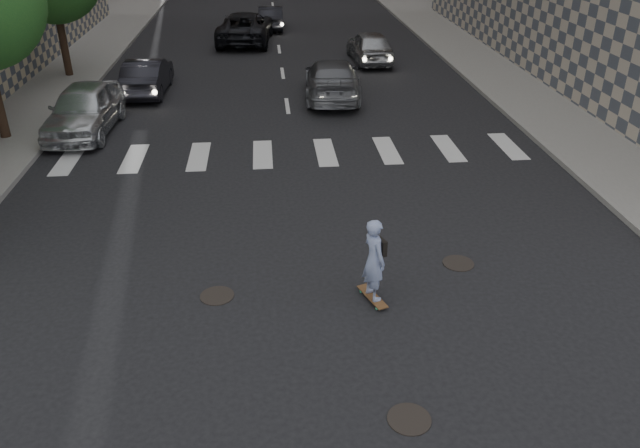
# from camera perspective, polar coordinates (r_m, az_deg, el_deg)

# --- Properties ---
(ground) EXTENTS (160.00, 160.00, 0.00)m
(ground) POSITION_cam_1_polar(r_m,az_deg,el_deg) (12.06, -0.08, -9.35)
(ground) COLOR black
(ground) RESTS_ON ground
(sidewalk_right) EXTENTS (13.00, 80.00, 0.15)m
(sidewalk_right) POSITION_cam_1_polar(r_m,az_deg,el_deg) (34.07, 22.44, 13.71)
(sidewalk_right) COLOR gray
(sidewalk_right) RESTS_ON ground
(manhole_a) EXTENTS (0.70, 0.70, 0.02)m
(manhole_a) POSITION_cam_1_polar(r_m,az_deg,el_deg) (10.36, 8.16, -17.24)
(manhole_a) COLOR black
(manhole_a) RESTS_ON ground
(manhole_b) EXTENTS (0.70, 0.70, 0.02)m
(manhole_b) POSITION_cam_1_polar(r_m,az_deg,el_deg) (13.05, -9.39, -6.48)
(manhole_b) COLOR black
(manhole_b) RESTS_ON ground
(manhole_c) EXTENTS (0.70, 0.70, 0.02)m
(manhole_c) POSITION_cam_1_polar(r_m,az_deg,el_deg) (14.28, 12.53, -3.52)
(manhole_c) COLOR black
(manhole_c) RESTS_ON ground
(skateboarder) EXTENTS (0.61, 0.95, 1.84)m
(skateboarder) POSITION_cam_1_polar(r_m,az_deg,el_deg) (12.29, 4.98, -3.25)
(skateboarder) COLOR brown
(skateboarder) RESTS_ON ground
(silver_sedan) EXTENTS (2.15, 4.90, 1.64)m
(silver_sedan) POSITION_cam_1_polar(r_m,az_deg,el_deg) (23.01, -20.75, 9.81)
(silver_sedan) COLOR silver
(silver_sedan) RESTS_ON ground
(traffic_car_a) EXTENTS (1.59, 4.36, 1.43)m
(traffic_car_a) POSITION_cam_1_polar(r_m,az_deg,el_deg) (27.08, -15.52, 12.91)
(traffic_car_a) COLOR black
(traffic_car_a) RESTS_ON ground
(traffic_car_b) EXTENTS (2.50, 5.36, 1.52)m
(traffic_car_b) POSITION_cam_1_polar(r_m,az_deg,el_deg) (25.51, 1.12, 13.12)
(traffic_car_b) COLOR slate
(traffic_car_b) RESTS_ON ground
(traffic_car_c) EXTENTS (3.23, 6.10, 1.63)m
(traffic_car_c) POSITION_cam_1_polar(r_m,az_deg,el_deg) (35.94, -6.85, 17.41)
(traffic_car_c) COLOR black
(traffic_car_c) RESTS_ON ground
(traffic_car_d) EXTENTS (1.90, 4.49, 1.51)m
(traffic_car_d) POSITION_cam_1_polar(r_m,az_deg,el_deg) (31.47, 4.59, 15.90)
(traffic_car_d) COLOR #9FA2A6
(traffic_car_d) RESTS_ON ground
(traffic_car_e) EXTENTS (1.51, 4.13, 1.35)m
(traffic_car_e) POSITION_cam_1_polar(r_m,az_deg,el_deg) (39.74, -4.52, 18.32)
(traffic_car_e) COLOR black
(traffic_car_e) RESTS_ON ground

